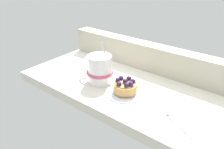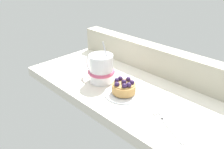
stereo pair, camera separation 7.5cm
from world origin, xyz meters
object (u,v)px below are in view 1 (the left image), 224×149
coffee_mug (99,69)px  dessert_plate (125,92)px  raspberry_tart (125,86)px  dessert_fork (172,119)px

coffee_mug → dessert_plate: bearing=-4.2°
dessert_plate → raspberry_tart: 2.31cm
dessert_plate → coffee_mug: (-11.72, 0.87, 4.43)cm
coffee_mug → dessert_fork: size_ratio=1.06×
coffee_mug → dessert_fork: 30.36cm
dessert_plate → coffee_mug: coffee_mug is taller
raspberry_tart → coffee_mug: size_ratio=0.51×
raspberry_tart → dessert_fork: 18.44cm
dessert_fork → raspberry_tart: bearing=170.3°
raspberry_tart → coffee_mug: (-11.73, 0.87, 2.12)cm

